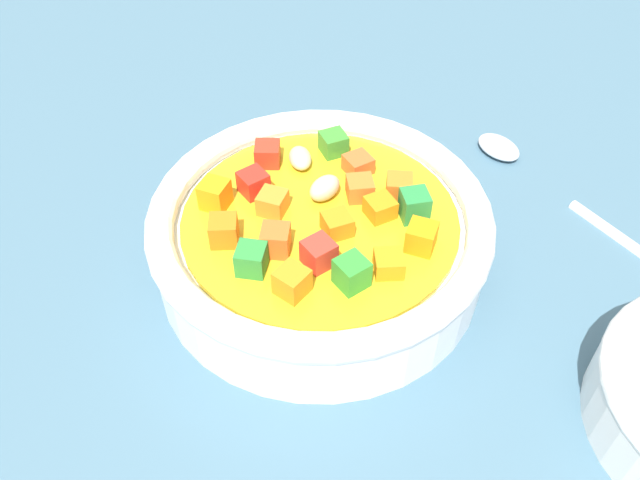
{
  "coord_description": "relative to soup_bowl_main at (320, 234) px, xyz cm",
  "views": [
    {
      "loc": [
        24.02,
        13.56,
        30.77
      ],
      "look_at": [
        0.0,
        0.0,
        2.26
      ],
      "focal_mm": 36.71,
      "sensor_mm": 36.0,
      "label": 1
    }
  ],
  "objects": [
    {
      "name": "soup_bowl_main",
      "position": [
        0.0,
        0.0,
        0.0
      ],
      "size": [
        20.32,
        20.32,
        5.92
      ],
      "color": "white",
      "rests_on": "ground_plane"
    },
    {
      "name": "ground_plane",
      "position": [
        -0.01,
        -0.0,
        -3.77
      ],
      "size": [
        140.0,
        140.0,
        2.0
      ],
      "primitive_type": "cube",
      "color": "#42667A"
    },
    {
      "name": "spoon",
      "position": [
        -13.42,
        12.44,
        -2.32
      ],
      "size": [
        11.13,
        20.87,
        1.0
      ],
      "rotation": [
        0.0,
        0.0,
        4.26
      ],
      "color": "silver",
      "rests_on": "ground_plane"
    }
  ]
}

